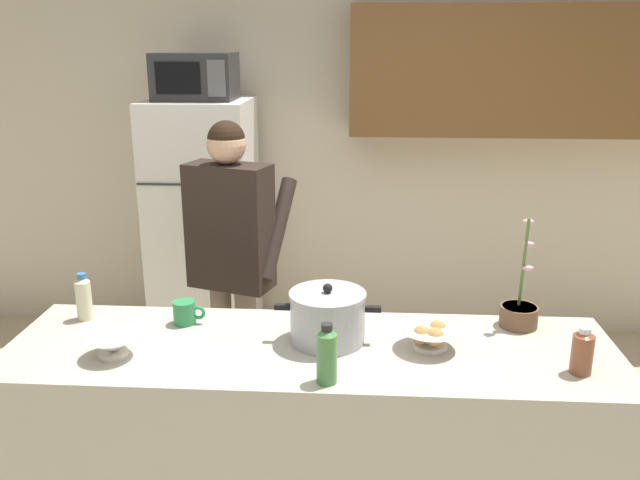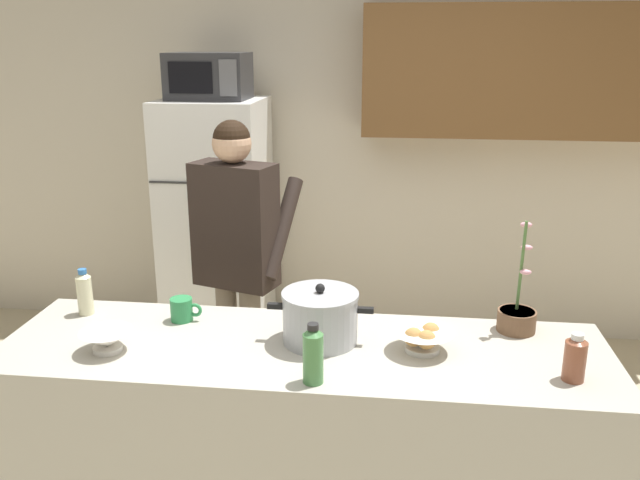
# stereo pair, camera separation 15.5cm
# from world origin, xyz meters

# --- Properties ---
(back_wall_unit) EXTENTS (6.00, 0.48, 2.60)m
(back_wall_unit) POSITION_xyz_m (0.29, 2.24, 1.43)
(back_wall_unit) COLOR beige
(back_wall_unit) RESTS_ON ground
(kitchen_island) EXTENTS (2.29, 0.68, 0.92)m
(kitchen_island) POSITION_xyz_m (0.00, 0.00, 0.46)
(kitchen_island) COLOR #BCB7A8
(kitchen_island) RESTS_ON ground
(refrigerator) EXTENTS (0.64, 0.68, 1.66)m
(refrigerator) POSITION_xyz_m (-0.84, 1.85, 0.83)
(refrigerator) COLOR white
(refrigerator) RESTS_ON ground
(microwave) EXTENTS (0.48, 0.37, 0.28)m
(microwave) POSITION_xyz_m (-0.84, 1.83, 1.80)
(microwave) COLOR #2D2D30
(microwave) RESTS_ON refrigerator
(person_near_pot) EXTENTS (0.59, 0.53, 1.65)m
(person_near_pot) POSITION_xyz_m (-0.48, 0.93, 1.03)
(person_near_pot) COLOR #726656
(person_near_pot) RESTS_ON ground
(cooking_pot) EXTENTS (0.40, 0.29, 0.23)m
(cooking_pot) POSITION_xyz_m (0.06, 0.05, 1.02)
(cooking_pot) COLOR #ADAFB5
(cooking_pot) RESTS_ON kitchen_island
(coffee_mug) EXTENTS (0.13, 0.09, 0.10)m
(coffee_mug) POSITION_xyz_m (-0.52, 0.18, 0.97)
(coffee_mug) COLOR #2D8C4C
(coffee_mug) RESTS_ON kitchen_island
(bread_bowl) EXTENTS (0.23, 0.23, 0.10)m
(bread_bowl) POSITION_xyz_m (0.45, 0.01, 0.97)
(bread_bowl) COLOR white
(bread_bowl) RESTS_ON kitchen_island
(empty_bowl) EXTENTS (0.19, 0.19, 0.08)m
(empty_bowl) POSITION_xyz_m (-0.71, -0.13, 0.97)
(empty_bowl) COLOR white
(empty_bowl) RESTS_ON kitchen_island
(bottle_near_edge) EXTENTS (0.07, 0.07, 0.17)m
(bottle_near_edge) POSITION_xyz_m (0.94, -0.14, 1.00)
(bottle_near_edge) COLOR brown
(bottle_near_edge) RESTS_ON kitchen_island
(bottle_mid_counter) EXTENTS (0.07, 0.07, 0.21)m
(bottle_mid_counter) POSITION_xyz_m (0.07, -0.26, 1.02)
(bottle_mid_counter) COLOR #4C8C4C
(bottle_mid_counter) RESTS_ON kitchen_island
(bottle_far_corner) EXTENTS (0.06, 0.06, 0.20)m
(bottle_far_corner) POSITION_xyz_m (-0.94, 0.20, 1.02)
(bottle_far_corner) COLOR beige
(bottle_far_corner) RESTS_ON kitchen_island
(potted_orchid) EXTENTS (0.15, 0.15, 0.45)m
(potted_orchid) POSITION_xyz_m (0.82, 0.24, 0.98)
(potted_orchid) COLOR brown
(potted_orchid) RESTS_ON kitchen_island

